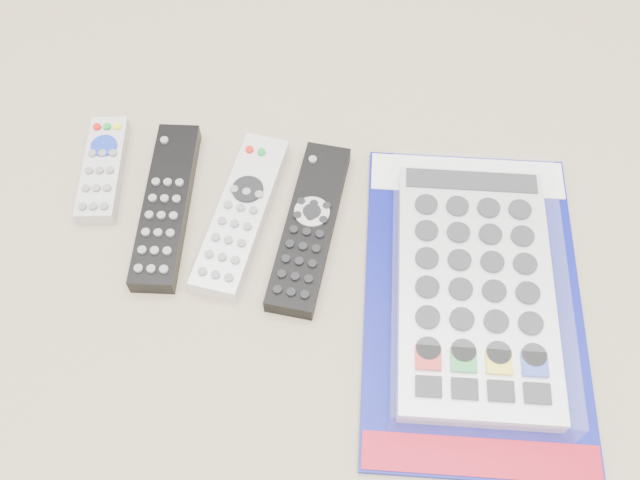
% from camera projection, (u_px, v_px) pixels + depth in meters
% --- Properties ---
extents(remote_small_grey, '(0.07, 0.14, 0.02)m').
position_uv_depth(remote_small_grey, '(103.00, 169.00, 0.78)').
color(remote_small_grey, '#B3B3B6').
rests_on(remote_small_grey, ground).
extents(remote_slim_black, '(0.07, 0.21, 0.02)m').
position_uv_depth(remote_slim_black, '(166.00, 205.00, 0.75)').
color(remote_slim_black, black).
rests_on(remote_slim_black, ground).
extents(remote_silver_dvd, '(0.06, 0.20, 0.02)m').
position_uv_depth(remote_silver_dvd, '(241.00, 214.00, 0.75)').
color(remote_silver_dvd, silver).
rests_on(remote_silver_dvd, ground).
extents(remote_large_black, '(0.06, 0.20, 0.02)m').
position_uv_depth(remote_large_black, '(310.00, 227.00, 0.74)').
color(remote_large_black, black).
rests_on(remote_large_black, ground).
extents(jumbo_remote_packaged, '(0.25, 0.37, 0.05)m').
position_uv_depth(jumbo_remote_packaged, '(475.00, 286.00, 0.69)').
color(jumbo_remote_packaged, navy).
rests_on(jumbo_remote_packaged, ground).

